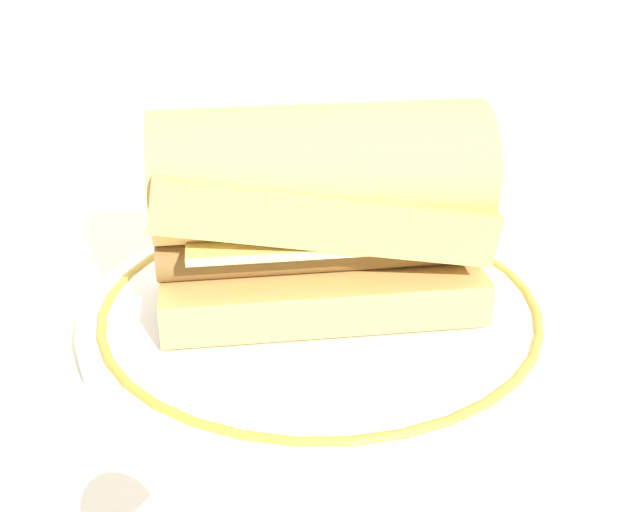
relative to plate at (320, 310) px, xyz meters
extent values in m
plane|color=#EEE3CB|center=(0.02, -0.01, -0.01)|extent=(1.50, 1.50, 0.00)
cylinder|color=white|center=(0.00, 0.00, 0.00)|extent=(0.29, 0.29, 0.01)
torus|color=#B29333|center=(0.00, 0.00, 0.00)|extent=(0.27, 0.27, 0.01)
cube|color=tan|center=(0.00, 0.00, 0.02)|extent=(0.20, 0.13, 0.03)
cylinder|color=brown|center=(0.00, -0.01, 0.04)|extent=(0.19, 0.06, 0.02)
cylinder|color=brown|center=(0.00, 0.01, 0.04)|extent=(0.19, 0.06, 0.02)
cube|color=#EAD67A|center=(0.00, 0.00, 0.06)|extent=(0.17, 0.12, 0.01)
cube|color=tan|center=(0.00, 0.00, 0.08)|extent=(0.21, 0.13, 0.06)
cylinder|color=tan|center=(0.00, 0.00, 0.09)|extent=(0.20, 0.11, 0.08)
cylinder|color=silver|center=(-0.04, 0.23, 0.04)|extent=(0.06, 0.06, 0.09)
cylinder|color=gold|center=(-0.04, 0.23, 0.01)|extent=(0.06, 0.06, 0.05)
camera|label=1|loc=(0.04, -0.43, 0.25)|focal=44.99mm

